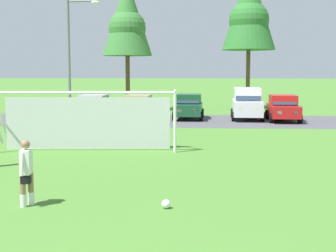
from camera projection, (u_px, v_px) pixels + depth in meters
ground_plane at (164, 151)px, 19.94m from camera, size 400.00×400.00×0.00m
parking_lot_strip at (180, 120)px, 32.42m from camera, size 52.00×8.40×0.01m
soccer_ball at (166, 204)px, 11.66m from camera, size 0.22×0.22×0.22m
soccer_goal at (87, 119)px, 20.29m from camera, size 7.56×2.62×2.57m
player_midfield_center at (26, 173)px, 11.81m from camera, size 0.28×0.74×1.64m
parked_car_slot_far_left at (94, 107)px, 32.49m from camera, size 2.09×4.23×1.72m
parked_car_slot_left at (138, 108)px, 32.20m from camera, size 2.11×4.24×1.72m
parked_car_slot_center_left at (189, 106)px, 33.45m from camera, size 2.10×4.23×1.72m
parked_car_slot_center at (247, 103)px, 33.15m from camera, size 2.26×4.66×2.16m
parked_car_slot_center_right at (283, 108)px, 31.97m from camera, size 2.12×4.24×1.72m
tree_left_edge at (127, 19)px, 39.74m from camera, size 4.12×4.12×10.98m
tree_mid_left at (249, 11)px, 41.83m from camera, size 4.64×4.64×12.37m
street_lamp at (72, 62)px, 27.98m from camera, size 2.00×0.32×7.37m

